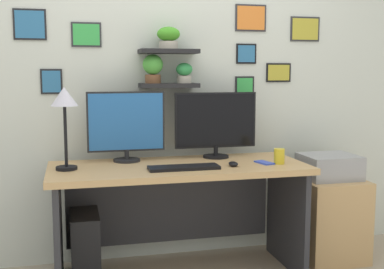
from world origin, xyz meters
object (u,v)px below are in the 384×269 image
Objects in this scene: computer_tower_left at (85,246)px; printer at (329,166)px; monitor_left at (126,125)px; drawer_cabinet at (327,218)px; cell_phone at (264,163)px; pen_cup at (279,156)px; computer_mouse at (233,164)px; monitor_right at (216,123)px; keyboard at (184,168)px; desk at (177,194)px; desk_lamp at (65,105)px.

printer is at bearing -1.14° from computer_tower_left.
drawer_cabinet is at bearing -5.40° from monitor_left.
cell_phone is 0.11m from pen_cup.
computer_mouse is at bearing -165.30° from printer.
monitor_right is 0.53m from keyboard.
cell_phone is (0.56, 0.06, -0.01)m from keyboard.
desk is 0.61m from cell_phone.
desk is at bearing -178.64° from printer.
desk_lamp reaches higher than printer.
keyboard reaches higher than drawer_cabinet.
computer_tower_left is at bearing -160.75° from monitor_left.
pen_cup is at bearing -15.06° from desk.
keyboard is at bearing -177.76° from pen_cup.
monitor_right reaches higher than keyboard.
monitor_right is at bearing 0.00° from monitor_left.
drawer_cabinet is at bearing -1.14° from computer_tower_left.
cell_phone is at bearing -9.65° from computer_tower_left.
printer is (0.80, 0.21, -0.09)m from computer_mouse.
monitor_right is (0.62, 0.00, -0.00)m from monitor_left.
desk_lamp is 1.89m from printer.
monitor_left is 0.83m from computer_tower_left.
monitor_right is at bearing 134.79° from pen_cup.
computer_mouse reaches higher than printer.
keyboard is at bearing -177.03° from computer_mouse.
monitor_left is 0.88× the size of drawer_cabinet.
computer_tower_left is (-0.60, 0.26, -0.54)m from keyboard.
computer_mouse is at bearing 2.97° from keyboard.
monitor_left is 0.62m from monitor_right.
keyboard is at bearing 171.61° from cell_phone.
pen_cup reaches higher than printer.
keyboard is 4.89× the size of computer_mouse.
drawer_cabinet is (0.48, 0.20, -0.51)m from pen_cup.
pen_cup is 0.72m from drawer_cabinet.
keyboard reaches higher than desk.
monitor_left is 1.02× the size of desk_lamp.
pen_cup reaches higher than cell_phone.
desk_lamp is 0.94m from computer_tower_left.
keyboard reaches higher than cell_phone.
monitor_right is (0.31, 0.16, 0.45)m from desk.
desk is 2.85× the size of monitor_right.
cell_phone is at bearing -163.95° from printer.
monitor_left is 0.95m from cell_phone.
desk_lamp reaches higher than desk.
monitor_right is at bearing 27.49° from desk.
computer_tower_left is (-1.72, 0.03, -0.45)m from printer.
monitor_right is 1.32× the size of keyboard.
monitor_left is at bearing 174.60° from drawer_cabinet.
keyboard is at bearing -168.64° from drawer_cabinet.
drawer_cabinet is 1.55× the size of printer.
drawer_cabinet is at bearing 22.76° from pen_cup.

